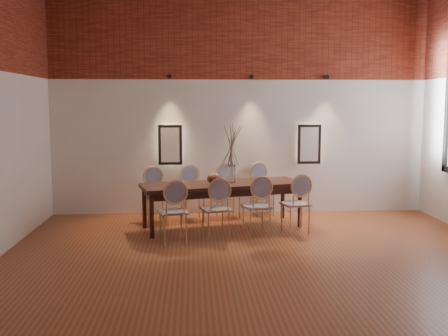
{
  "coord_description": "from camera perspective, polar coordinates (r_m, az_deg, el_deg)",
  "views": [
    {
      "loc": [
        -0.89,
        -6.27,
        2.05
      ],
      "look_at": [
        -0.4,
        1.89,
        1.05
      ],
      "focal_mm": 42.0,
      "sensor_mm": 36.0,
      "label": 1
    }
  ],
  "objects": [
    {
      "name": "chair_near_b",
      "position": [
        7.96,
        -0.89,
        -4.48
      ],
      "size": [
        0.54,
        0.54,
        0.94
      ],
      "primitive_type": null,
      "rotation": [
        0.0,
        0.0,
        0.25
      ],
      "color": "tan",
      "rests_on": "floor"
    },
    {
      "name": "chair_far_c",
      "position": [
        9.48,
        0.46,
        -2.62
      ],
      "size": [
        0.54,
        0.54,
        0.94
      ],
      "primitive_type": null,
      "rotation": [
        0.0,
        0.0,
        3.39
      ],
      "color": "tan",
      "rests_on": "floor"
    },
    {
      "name": "vase",
      "position": [
        8.7,
        0.79,
        -0.62
      ],
      "size": [
        0.14,
        0.14,
        0.3
      ],
      "primitive_type": "cylinder",
      "color": "silver",
      "rests_on": "dining_table"
    },
    {
      "name": "bowl",
      "position": [
        8.57,
        -1.06,
        -1.15
      ],
      "size": [
        0.24,
        0.24,
        0.18
      ],
      "primitive_type": "ellipsoid",
      "color": "#552713",
      "rests_on": "dining_table"
    },
    {
      "name": "floor",
      "position": [
        6.66,
        4.46,
        -11.07
      ],
      "size": [
        7.0,
        7.0,
        0.02
      ],
      "primitive_type": "cube",
      "color": "brown",
      "rests_on": "ground"
    },
    {
      "name": "wall_back",
      "position": [
        9.86,
        1.73,
        6.68
      ],
      "size": [
        7.0,
        0.1,
        4.0
      ],
      "primitive_type": "cube",
      "color": "silver",
      "rests_on": "ground"
    },
    {
      "name": "niche_left",
      "position": [
        9.76,
        -5.87,
        2.53
      ],
      "size": [
        0.36,
        0.06,
        0.66
      ],
      "primitive_type": "cube",
      "color": "#FFEAC6",
      "rests_on": "wall_back"
    },
    {
      "name": "spot_fixture_mid",
      "position": [
        9.76,
        3.0,
        9.9
      ],
      "size": [
        0.08,
        0.1,
        0.08
      ],
      "primitive_type": "cylinder",
      "rotation": [
        1.57,
        0.0,
        0.0
      ],
      "color": "black",
      "rests_on": "wall_back"
    },
    {
      "name": "spot_fixture_left",
      "position": [
        9.71,
        -5.97,
        9.89
      ],
      "size": [
        0.08,
        0.1,
        0.08
      ],
      "primitive_type": "cylinder",
      "rotation": [
        1.57,
        0.0,
        0.0
      ],
      "color": "black",
      "rests_on": "wall_back"
    },
    {
      "name": "chair_far_d",
      "position": [
        9.71,
        4.19,
        -2.41
      ],
      "size": [
        0.54,
        0.54,
        0.94
      ],
      "primitive_type": null,
      "rotation": [
        0.0,
        0.0,
        3.39
      ],
      "color": "tan",
      "rests_on": "floor"
    },
    {
      "name": "chair_near_a",
      "position": [
        7.8,
        -5.59,
        -4.75
      ],
      "size": [
        0.54,
        0.54,
        0.94
      ],
      "primitive_type": null,
      "rotation": [
        0.0,
        0.0,
        0.25
      ],
      "color": "tan",
      "rests_on": "floor"
    },
    {
      "name": "dining_table",
      "position": [
        8.74,
        -0.16,
        -4.08
      ],
      "size": [
        2.79,
        1.49,
        0.75
      ],
      "primitive_type": "cube",
      "rotation": [
        0.0,
        0.0,
        0.25
      ],
      "color": "#331710",
      "rests_on": "floor"
    },
    {
      "name": "wall_front",
      "position": [
        2.86,
        14.68,
        5.72
      ],
      "size": [
        7.0,
        0.1,
        4.0
      ],
      "primitive_type": "cube",
      "color": "silver",
      "rests_on": "ground"
    },
    {
      "name": "chair_near_d",
      "position": [
        8.44,
        7.8,
        -3.89
      ],
      "size": [
        0.54,
        0.54,
        0.94
      ],
      "primitive_type": null,
      "rotation": [
        0.0,
        0.0,
        0.25
      ],
      "color": "tan",
      "rests_on": "floor"
    },
    {
      "name": "spot_fixture_right",
      "position": [
        10.02,
        11.1,
        9.71
      ],
      "size": [
        0.08,
        0.1,
        0.08
      ],
      "primitive_type": "cylinder",
      "rotation": [
        1.57,
        0.0,
        0.0
      ],
      "color": "black",
      "rests_on": "wall_back"
    },
    {
      "name": "niche_right",
      "position": [
        9.99,
        9.22,
        2.58
      ],
      "size": [
        0.36,
        0.06,
        0.66
      ],
      "primitive_type": "cube",
      "color": "#FFEAC6",
      "rests_on": "wall_back"
    },
    {
      "name": "chair_far_b",
      "position": [
        9.3,
        -3.44,
        -2.82
      ],
      "size": [
        0.54,
        0.54,
        0.94
      ],
      "primitive_type": null,
      "rotation": [
        0.0,
        0.0,
        3.39
      ],
      "color": "tan",
      "rests_on": "floor"
    },
    {
      "name": "book",
      "position": [
        8.73,
        -0.4,
        -1.49
      ],
      "size": [
        0.3,
        0.24,
        0.03
      ],
      "primitive_type": "cube",
      "rotation": [
        0.0,
        0.0,
        0.25
      ],
      "color": "#8B2C5A",
      "rests_on": "dining_table"
    },
    {
      "name": "chair_far_a",
      "position": [
        9.16,
        -7.48,
        -3.02
      ],
      "size": [
        0.54,
        0.54,
        0.94
      ],
      "primitive_type": null,
      "rotation": [
        0.0,
        0.0,
        3.39
      ],
      "color": "tan",
      "rests_on": "floor"
    },
    {
      "name": "dried_branches",
      "position": [
        8.65,
        0.8,
        2.33
      ],
      "size": [
        0.5,
        0.5,
        0.7
      ],
      "primitive_type": null,
      "color": "#463C2D",
      "rests_on": "vase"
    },
    {
      "name": "brick_band_back",
      "position": [
        9.86,
        1.79,
        13.96
      ],
      "size": [
        7.0,
        0.02,
        1.5
      ],
      "primitive_type": "cube",
      "color": "maroon",
      "rests_on": "ground"
    },
    {
      "name": "chair_near_c",
      "position": [
        8.17,
        3.58,
        -4.19
      ],
      "size": [
        0.54,
        0.54,
        0.94
      ],
      "primitive_type": null,
      "rotation": [
        0.0,
        0.0,
        0.25
      ],
      "color": "tan",
      "rests_on": "floor"
    }
  ]
}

